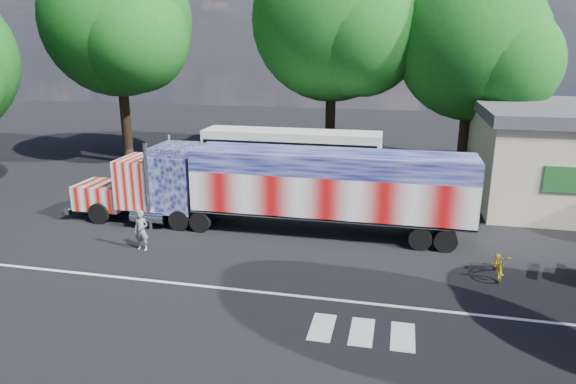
% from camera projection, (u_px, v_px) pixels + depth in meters
% --- Properties ---
extents(ground, '(100.00, 100.00, 0.00)m').
position_uv_depth(ground, '(272.00, 257.00, 20.64)').
color(ground, black).
extents(lane_markings, '(30.00, 2.67, 0.01)m').
position_uv_depth(lane_markings, '(294.00, 307.00, 16.74)').
color(lane_markings, silver).
rests_on(lane_markings, ground).
extents(semi_truck, '(18.97, 3.00, 4.04)m').
position_uv_depth(semi_truck, '(279.00, 186.00, 23.17)').
color(semi_truck, black).
rests_on(semi_truck, ground).
extents(coach_bus, '(10.93, 2.54, 3.18)m').
position_uv_depth(coach_bus, '(291.00, 155.00, 31.67)').
color(coach_bus, white).
rests_on(coach_bus, ground).
extents(woman, '(0.63, 0.42, 1.70)m').
position_uv_depth(woman, '(141.00, 231.00, 21.19)').
color(woman, slate).
rests_on(woman, ground).
extents(bicycle, '(0.78, 1.86, 0.95)m').
position_uv_depth(bicycle, '(499.00, 264.00, 18.90)').
color(bicycle, gold).
rests_on(bicycle, ground).
extents(tree_nw_a, '(10.57, 10.06, 14.79)m').
position_uv_depth(tree_nw_a, '(119.00, 22.00, 34.52)').
color(tree_nw_a, black).
rests_on(tree_nw_a, ground).
extents(tree_n_mid, '(11.44, 10.89, 15.27)m').
position_uv_depth(tree_n_mid, '(335.00, 21.00, 34.50)').
color(tree_n_mid, black).
rests_on(tree_n_mid, ground).
extents(tree_ne_a, '(9.59, 9.13, 12.72)m').
position_uv_depth(tree_ne_a, '(475.00, 47.00, 31.52)').
color(tree_ne_a, black).
rests_on(tree_ne_a, ground).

